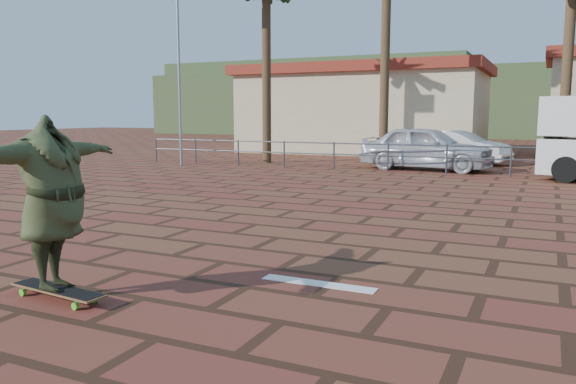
% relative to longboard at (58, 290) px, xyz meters
% --- Properties ---
extents(ground, '(120.00, 120.00, 0.00)m').
position_rel_longboard_xyz_m(ground, '(1.64, 2.91, -0.10)').
color(ground, brown).
rests_on(ground, ground).
extents(paint_stripe, '(1.40, 0.22, 0.01)m').
position_rel_longboard_xyz_m(paint_stripe, '(2.34, 1.71, -0.10)').
color(paint_stripe, white).
rests_on(paint_stripe, ground).
extents(guardrail, '(24.06, 0.06, 1.00)m').
position_rel_longboard_xyz_m(guardrail, '(1.64, 14.91, 0.58)').
color(guardrail, '#47494F').
rests_on(guardrail, ground).
extents(flagpole, '(1.30, 0.10, 8.00)m').
position_rel_longboard_xyz_m(flagpole, '(-8.23, 13.91, 4.54)').
color(flagpole, gray).
rests_on(flagpole, ground).
extents(building_west, '(12.60, 7.60, 4.50)m').
position_rel_longboard_xyz_m(building_west, '(-4.36, 24.91, 2.18)').
color(building_west, beige).
rests_on(building_west, ground).
extents(hill_front, '(70.00, 18.00, 6.00)m').
position_rel_longboard_xyz_m(hill_front, '(1.64, 52.91, 2.90)').
color(hill_front, '#384C28').
rests_on(hill_front, ground).
extents(hill_back, '(35.00, 14.00, 8.00)m').
position_rel_longboard_xyz_m(hill_back, '(-20.36, 58.91, 3.90)').
color(hill_back, '#384C28').
rests_on(hill_back, ground).
extents(longboard, '(1.28, 0.40, 0.12)m').
position_rel_longboard_xyz_m(longboard, '(0.00, 0.00, 0.00)').
color(longboard, olive).
rests_on(longboard, ground).
extents(skateboarder, '(0.90, 2.35, 1.86)m').
position_rel_longboard_xyz_m(skateboarder, '(0.00, 0.00, 0.95)').
color(skateboarder, '#3C4525').
rests_on(skateboarder, longboard).
extents(car_silver, '(4.85, 2.38, 1.59)m').
position_rel_longboard_xyz_m(car_silver, '(0.73, 16.14, 0.69)').
color(car_silver, silver).
rests_on(car_silver, ground).
extents(car_white, '(4.25, 2.38, 1.33)m').
position_rel_longboard_xyz_m(car_white, '(1.38, 19.41, 0.56)').
color(car_white, silver).
rests_on(car_white, ground).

